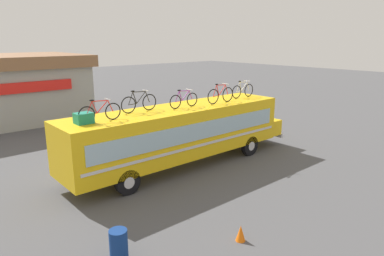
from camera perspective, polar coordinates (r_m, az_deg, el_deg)
ground_plane at (r=17.03m, az=-2.10°, el=-6.23°), size 120.00×120.00×0.00m
bus at (r=16.61m, az=-1.67°, el=-0.52°), size 12.44×2.62×2.89m
luggage_bag_1 at (r=13.73m, az=-17.29°, el=1.55°), size 0.64×0.54×0.41m
rooftop_bicycle_1 at (r=13.80m, az=-14.81°, el=2.51°), size 1.77×0.44×0.90m
rooftop_bicycle_2 at (r=15.39m, az=-8.65°, el=4.10°), size 1.80×0.44×0.97m
rooftop_bicycle_3 at (r=16.18m, az=-1.35°, el=4.62°), size 1.65×0.44×0.86m
rooftop_bicycle_4 at (r=17.42m, az=4.69°, el=5.43°), size 1.77×0.44×0.98m
rooftop_bicycle_5 at (r=19.22m, az=8.30°, el=6.10°), size 1.69×0.44×0.93m
roadside_building at (r=29.78m, az=-26.85°, el=6.05°), size 9.44×8.82×4.85m
trash_bin at (r=10.36m, az=-11.90°, el=-18.23°), size 0.51×0.51×0.91m
traffic_cone at (r=11.17m, az=7.95°, el=-16.66°), size 0.30×0.30×0.51m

